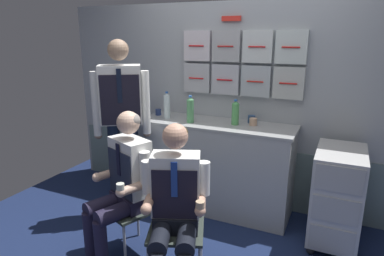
% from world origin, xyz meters
% --- Properties ---
extents(galley_bulkhead, '(4.20, 0.14, 2.15)m').
position_xyz_m(galley_bulkhead, '(0.00, 1.37, 1.07)').
color(galley_bulkhead, '#A0A7AD').
rests_on(galley_bulkhead, ground).
extents(galley_counter, '(1.61, 0.53, 0.95)m').
position_xyz_m(galley_counter, '(-0.16, 1.09, 0.48)').
color(galley_counter, '#ADAFB0').
rests_on(galley_counter, ground).
extents(service_trolley, '(0.40, 0.65, 0.87)m').
position_xyz_m(service_trolley, '(1.04, 0.93, 0.47)').
color(service_trolley, black).
rests_on(service_trolley, ground).
extents(folding_chair_left, '(0.52, 0.52, 0.84)m').
position_xyz_m(folding_chair_left, '(-0.47, 0.13, 0.52)').
color(folding_chair_left, '#A8AAAF').
rests_on(folding_chair_left, ground).
extents(crew_member_left, '(0.55, 0.67, 1.25)m').
position_xyz_m(crew_member_left, '(-0.53, -0.02, 0.69)').
color(crew_member_left, black).
rests_on(crew_member_left, ground).
extents(folding_chair_right, '(0.52, 0.52, 0.84)m').
position_xyz_m(folding_chair_right, '(-0.04, -0.01, 0.52)').
color(folding_chair_right, '#A8AAAF').
rests_on(folding_chair_right, ground).
extents(crew_member_right, '(0.53, 0.66, 1.24)m').
position_xyz_m(crew_member_right, '(0.02, -0.16, 0.68)').
color(crew_member_right, black).
rests_on(crew_member_right, ground).
extents(crew_member_standing, '(0.48, 0.41, 1.78)m').
position_xyz_m(crew_member_standing, '(-0.96, 0.59, 1.08)').
color(crew_member_standing, black).
rests_on(crew_member_standing, ground).
extents(water_bottle_tall, '(0.07, 0.07, 0.28)m').
position_xyz_m(water_bottle_tall, '(-0.40, 0.99, 1.08)').
color(water_bottle_tall, '#52965D').
rests_on(water_bottle_tall, galley_counter).
extents(water_bottle_blue_cap, '(0.07, 0.07, 0.26)m').
position_xyz_m(water_bottle_blue_cap, '(0.04, 1.10, 1.07)').
color(water_bottle_blue_cap, '#51A356').
rests_on(water_bottle_blue_cap, galley_counter).
extents(water_bottle_short, '(0.07, 0.07, 0.29)m').
position_xyz_m(water_bottle_short, '(-0.71, 1.06, 1.09)').
color(water_bottle_short, silver).
rests_on(water_bottle_short, galley_counter).
extents(paper_cup_tan, '(0.06, 0.06, 0.07)m').
position_xyz_m(paper_cup_tan, '(-0.87, 1.15, 0.98)').
color(paper_cup_tan, navy).
rests_on(paper_cup_tan, galley_counter).
extents(paper_cup_blue, '(0.08, 0.08, 0.08)m').
position_xyz_m(paper_cup_blue, '(0.17, 1.24, 0.99)').
color(paper_cup_blue, navy).
rests_on(paper_cup_blue, galley_counter).
extents(espresso_cup_small, '(0.08, 0.08, 0.07)m').
position_xyz_m(espresso_cup_small, '(0.21, 1.15, 0.99)').
color(espresso_cup_small, tan).
rests_on(espresso_cup_small, galley_counter).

